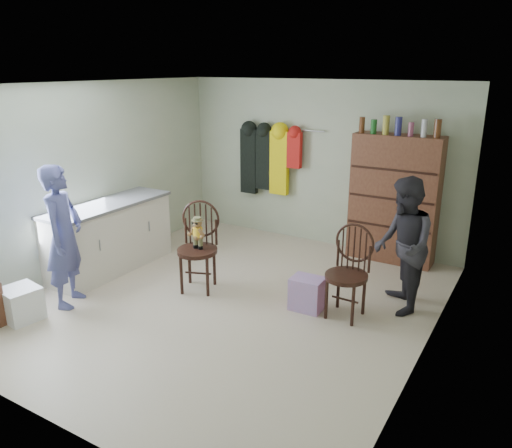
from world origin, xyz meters
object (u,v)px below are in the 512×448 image
Objects in this scene: counter at (110,236)px; chair_front at (198,241)px; dresser at (394,198)px; chair_far at (349,268)px.

chair_front is at bearing 4.89° from counter.
chair_far is at bearing -87.74° from dresser.
chair_front is at bearing -169.51° from chair_far.
chair_front reaches higher than chair_far.
counter is at bearing -144.31° from dresser.
chair_front is (1.42, 0.12, 0.16)m from counter.
chair_front is 1.88m from chair_far.
chair_far is at bearing 6.91° from counter.
counter is at bearing 163.78° from chair_front.
dresser is (-0.08, 1.90, 0.35)m from chair_far.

